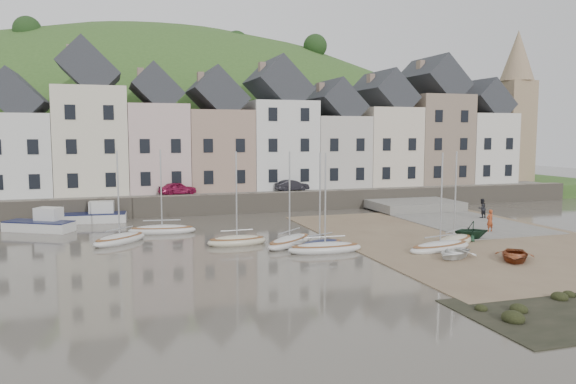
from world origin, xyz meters
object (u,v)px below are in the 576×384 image
object	(u,v)px
person_red	(490,220)
car_left	(178,188)
rowboat_white	(454,253)
person_dark	(482,208)
sailboat_0	(162,230)
rowboat_green	(471,230)
car_right	(292,185)
rowboat_red	(514,255)

from	to	relation	value
person_red	car_left	bearing A→B (deg)	-49.35
rowboat_white	person_dark	bearing A→B (deg)	106.20
sailboat_0	rowboat_white	bearing A→B (deg)	-41.72
rowboat_green	person_dark	xyz separation A→B (m)	(6.67, 7.77, 0.24)
person_dark	car_right	world-z (taller)	car_right
rowboat_green	person_red	xyz separation A→B (m)	(3.02, 1.94, 0.24)
rowboat_white	sailboat_0	bearing A→B (deg)	-163.58
rowboat_green	person_red	world-z (taller)	person_red
car_right	rowboat_white	bearing A→B (deg)	174.98
car_left	rowboat_green	bearing A→B (deg)	-155.10
rowboat_red	person_dark	bearing A→B (deg)	99.50
person_red	car_left	distance (m)	27.34
rowboat_white	person_red	world-z (taller)	person_red
sailboat_0	car_right	world-z (taller)	sailboat_0
rowboat_green	person_dark	world-z (taller)	person_dark
rowboat_white	rowboat_red	bearing A→B (deg)	28.04
sailboat_0	person_dark	size ratio (longest dim) A/B	3.88
person_red	car_right	bearing A→B (deg)	-70.66
person_dark	person_red	bearing A→B (deg)	44.56
rowboat_white	person_red	distance (m)	9.88
rowboat_red	person_red	xyz separation A→B (m)	(4.56, 8.15, 0.55)
rowboat_green	car_left	bearing A→B (deg)	-124.69
sailboat_0	car_right	xyz separation A→B (m)	(13.54, 10.90, 1.89)
rowboat_red	person_red	world-z (taller)	person_red
rowboat_red	person_dark	xyz separation A→B (m)	(8.21, 13.98, 0.56)
rowboat_green	person_red	distance (m)	3.60
rowboat_green	person_dark	size ratio (longest dim) A/B	1.47
sailboat_0	car_right	size ratio (longest dim) A/B	1.90
car_right	sailboat_0	bearing A→B (deg)	119.52
rowboat_green	car_left	distance (m)	26.61
person_dark	car_right	distance (m)	17.89
person_dark	rowboat_white	bearing A→B (deg)	34.67
rowboat_red	person_dark	distance (m)	16.22
rowboat_green	person_red	size ratio (longest dim) A/B	1.48
rowboat_white	car_left	size ratio (longest dim) A/B	0.82
person_dark	car_left	xyz separation A→B (m)	(-24.07, 12.31, 1.26)
rowboat_white	rowboat_red	distance (m)	3.31
sailboat_0	car_right	bearing A→B (deg)	38.84
sailboat_0	person_dark	distance (m)	26.51
sailboat_0	rowboat_red	size ratio (longest dim) A/B	2.08
rowboat_white	car_right	world-z (taller)	car_right
rowboat_green	car_right	xyz separation A→B (m)	(-6.25, 20.07, 1.46)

